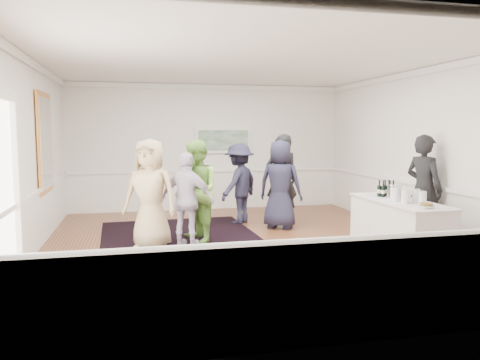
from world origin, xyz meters
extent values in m
plane|color=brown|center=(0.00, 0.00, 0.00)|extent=(8.00, 8.00, 0.00)
cube|color=white|center=(0.00, 0.00, 3.20)|extent=(7.00, 8.00, 0.02)
cube|color=white|center=(-3.50, 0.00, 1.60)|extent=(0.02, 8.00, 3.20)
cube|color=white|center=(3.50, 0.00, 1.60)|extent=(0.02, 8.00, 3.20)
cube|color=white|center=(0.00, 4.00, 1.60)|extent=(7.00, 0.02, 3.20)
cube|color=white|center=(0.00, -4.00, 1.60)|extent=(7.00, 0.02, 3.20)
cube|color=#F09A46|center=(-3.46, 1.30, 1.80)|extent=(0.04, 1.25, 1.85)
cube|color=white|center=(-3.43, 1.30, 1.80)|extent=(0.01, 1.05, 1.65)
cube|color=white|center=(-3.43, -1.08, 1.20)|extent=(0.10, 0.14, 2.40)
cube|color=white|center=(0.40, 3.95, 1.78)|extent=(1.44, 0.05, 0.66)
cube|color=#256332|center=(0.40, 3.92, 1.78)|extent=(1.30, 0.01, 0.52)
cube|color=black|center=(-1.03, 0.74, 0.01)|extent=(3.07, 3.94, 0.02)
cube|color=silver|center=(2.47, -0.96, 0.42)|extent=(0.75, 2.06, 0.84)
cube|color=silver|center=(2.47, -0.96, 0.85)|extent=(0.81, 2.12, 0.02)
imported|color=black|center=(3.20, -0.55, 0.98)|extent=(0.68, 0.83, 1.96)
imported|color=tan|center=(-1.60, 0.11, 0.95)|extent=(1.09, 0.92, 1.89)
imported|color=#79B94A|center=(-0.77, 0.40, 0.93)|extent=(0.90, 1.05, 1.87)
imported|color=silver|center=(-0.97, 0.08, 0.83)|extent=(1.05, 0.81, 1.65)
imported|color=#202036|center=(0.38, 1.97, 0.87)|extent=(1.27, 1.25, 1.75)
imported|color=black|center=(1.24, 1.64, 0.98)|extent=(0.74, 0.51, 1.96)
imported|color=#202036|center=(1.08, 1.26, 0.92)|extent=(1.07, 0.98, 1.84)
cylinder|color=#86B540|center=(2.41, -1.21, 0.98)|extent=(0.12, 0.12, 0.24)
cylinder|color=#D8433F|center=(2.59, -1.24, 0.98)|extent=(0.12, 0.12, 0.24)
cylinder|color=#5DA43A|center=(2.33, -1.05, 0.98)|extent=(0.12, 0.12, 0.24)
cylinder|color=white|center=(2.53, -1.51, 0.98)|extent=(0.12, 0.12, 0.24)
cylinder|color=#CB3B42|center=(2.37, -1.29, 0.98)|extent=(0.12, 0.12, 0.24)
cylinder|color=silver|center=(2.48, -0.77, 0.97)|extent=(0.26, 0.26, 0.25)
imported|color=white|center=(2.42, -1.76, 0.89)|extent=(0.23, 0.23, 0.06)
cylinder|color=olive|center=(2.42, -1.76, 0.91)|extent=(0.19, 0.19, 0.04)
camera|label=1|loc=(-1.86, -7.92, 2.02)|focal=35.00mm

